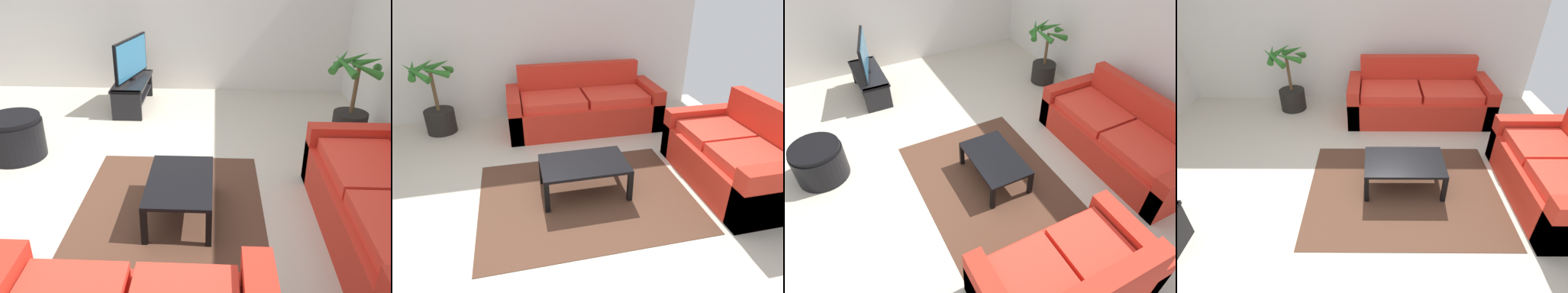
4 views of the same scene
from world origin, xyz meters
TOP-DOWN VIEW (x-y plane):
  - ground_plane at (0.00, 0.00)m, footprint 6.60×6.60m
  - wall_back at (0.00, 3.00)m, footprint 6.00×0.06m
  - couch_main at (0.99, 2.28)m, footprint 2.22×0.90m
  - couch_loveseat at (2.28, 0.41)m, footprint 0.90×1.62m
  - coffee_table at (0.63, 0.59)m, footprint 0.90×0.57m
  - area_rug at (0.63, 0.49)m, footprint 2.20×1.70m
  - potted_palm at (-1.10, 2.54)m, footprint 0.65×0.67m

SIDE VIEW (x-z plane):
  - ground_plane at x=0.00m, z-range 0.00..0.00m
  - area_rug at x=0.63m, z-range 0.00..0.01m
  - couch_loveseat at x=2.28m, z-range -0.15..0.75m
  - couch_main at x=0.99m, z-range -0.15..0.75m
  - coffee_table at x=0.63m, z-range 0.13..0.49m
  - potted_palm at x=-1.10m, z-range -0.14..0.95m
  - wall_back at x=0.00m, z-range 0.00..2.70m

